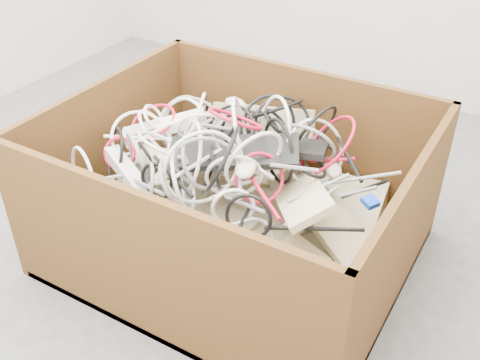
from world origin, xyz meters
The scene contains 8 objects.
ground centered at (0.00, 0.00, 0.00)m, with size 3.00×3.00×0.00m, color #4B4B4E.
cardboard_box centered at (0.26, -0.05, 0.14)m, with size 1.15×0.96×0.55m.
keyboard_pile centered at (0.30, -0.04, 0.28)m, with size 1.00×0.87×0.33m.
mice_scatter centered at (0.24, -0.08, 0.35)m, with size 0.65×0.69×0.20m.
power_strip_left centered at (-0.07, 0.02, 0.38)m, with size 0.31×0.06×0.04m, color silver.
power_strip_right centered at (-0.03, -0.24, 0.34)m, with size 0.26×0.05×0.04m, color silver.
vga_plug centered at (0.72, -0.02, 0.37)m, with size 0.04×0.04×0.02m, color #0C35BE.
cable_tangle centered at (0.18, -0.03, 0.40)m, with size 1.05×0.80×0.48m.
Camera 1 is at (1.09, -1.40, 1.37)m, focal length 42.71 mm.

